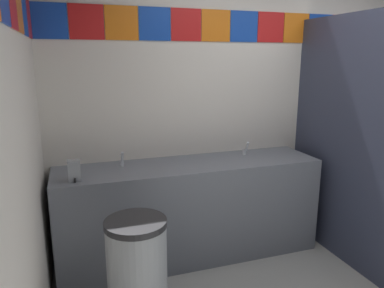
{
  "coord_description": "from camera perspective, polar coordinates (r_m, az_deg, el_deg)",
  "views": [
    {
      "loc": [
        -1.82,
        -1.57,
        1.75
      ],
      "look_at": [
        -0.98,
        0.96,
        1.11
      ],
      "focal_mm": 33.9,
      "sensor_mm": 36.0,
      "label": 1
    }
  ],
  "objects": [
    {
      "name": "faucet_left",
      "position": [
        3.07,
        -10.96,
        -2.59
      ],
      "size": [
        0.04,
        0.1,
        0.14
      ],
      "color": "silver",
      "rests_on": "vanity_counter"
    },
    {
      "name": "toilet",
      "position": [
        4.13,
        24.78,
        -8.4
      ],
      "size": [
        0.39,
        0.49,
        0.74
      ],
      "color": "white",
      "rests_on": "ground_plane"
    },
    {
      "name": "vanity_counter",
      "position": [
        3.27,
        -0.27,
        -10.2
      ],
      "size": [
        2.28,
        0.56,
        0.86
      ],
      "color": "slate",
      "rests_on": "ground_plane"
    },
    {
      "name": "wall_back",
      "position": [
        3.67,
        11.41,
        6.98
      ],
      "size": [
        4.15,
        0.09,
        2.7
      ],
      "color": "silver",
      "rests_on": "ground_plane"
    },
    {
      "name": "trash_bin",
      "position": [
        2.51,
        -8.57,
        -19.71
      ],
      "size": [
        0.39,
        0.39,
        0.77
      ],
      "color": "#999EA3",
      "rests_on": "ground_plane"
    },
    {
      "name": "soap_dispenser",
      "position": [
        2.8,
        -18.04,
        -4.02
      ],
      "size": [
        0.09,
        0.09,
        0.16
      ],
      "color": "gray",
      "rests_on": "vanity_counter"
    },
    {
      "name": "faucet_right",
      "position": [
        3.4,
        8.39,
        -0.92
      ],
      "size": [
        0.04,
        0.1,
        0.14
      ],
      "color": "silver",
      "rests_on": "vanity_counter"
    }
  ]
}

